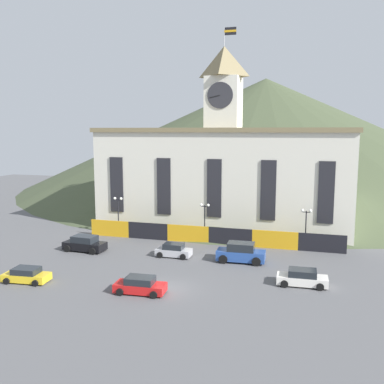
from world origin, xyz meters
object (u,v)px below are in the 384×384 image
street_lamp_right (205,214)px  car_yellow_coupe (26,275)px  street_lamp_far_left (118,208)px  car_red_sedan (140,286)px  car_black_suv (85,244)px  car_blue_van (241,253)px  car_white_taxi (302,278)px  car_silver_hatch (174,251)px  street_lamp_far_right (306,220)px

street_lamp_right → car_yellow_coupe: (-12.23, -18.62, -2.92)m
street_lamp_far_left → car_red_sedan: street_lamp_far_left is taller
street_lamp_far_left → car_yellow_coupe: (-0.38, -18.62, -3.10)m
car_black_suv → car_red_sedan: bearing=140.7°
car_yellow_coupe → car_blue_van: bearing=-152.9°
street_lamp_right → car_white_taxi: bearing=-45.4°
car_silver_hatch → car_black_suv: bearing=-176.8°
car_blue_van → car_white_taxi: bearing=138.2°
car_white_taxi → car_yellow_coupe: car_white_taxi is taller
car_white_taxi → car_silver_hatch: 14.93m
car_silver_hatch → car_blue_van: size_ratio=0.76×
car_blue_van → street_lamp_right: bearing=-53.0°
car_white_taxi → street_lamp_far_right: bearing=88.1°
street_lamp_far_right → car_blue_van: bearing=-132.1°
street_lamp_far_left → car_silver_hatch: size_ratio=1.31×
car_yellow_coupe → car_blue_van: car_blue_van is taller
street_lamp_far_left → car_black_suv: 8.52m
car_yellow_coupe → car_silver_hatch: car_silver_hatch is taller
car_red_sedan → car_white_taxi: bearing=19.6°
street_lamp_right → car_silver_hatch: size_ratio=1.24×
car_yellow_coupe → car_silver_hatch: size_ratio=1.11×
car_white_taxi → car_blue_van: size_ratio=0.88×
street_lamp_right → car_yellow_coupe: 22.47m
car_white_taxi → car_blue_van: 8.44m
car_white_taxi → car_silver_hatch: size_ratio=1.16×
car_black_suv → car_silver_hatch: bearing=-173.3°
car_black_suv → car_blue_van: bearing=-174.4°
street_lamp_far_left → car_white_taxi: bearing=-27.4°
street_lamp_right → car_black_suv: bearing=-147.0°
street_lamp_far_right → car_red_sedan: bearing=-126.1°
car_red_sedan → car_black_suv: size_ratio=0.90×
street_lamp_far_right → car_silver_hatch: bearing=-152.4°
car_red_sedan → car_silver_hatch: 10.99m
street_lamp_far_right → car_blue_van: (-6.45, -7.14, -2.53)m
street_lamp_right → car_red_sedan: (-1.02, -18.27, -2.87)m
street_lamp_far_left → street_lamp_far_right: bearing=0.0°
car_silver_hatch → street_lamp_far_right: bearing=27.1°
car_red_sedan → car_blue_van: 13.07m
street_lamp_right → car_white_taxi: (12.33, -12.52, -2.85)m
street_lamp_far_left → car_black_suv: street_lamp_far_left is taller
car_red_sedan → car_silver_hatch: size_ratio=1.15×
street_lamp_far_right → car_yellow_coupe: size_ratio=1.10×
street_lamp_far_left → car_yellow_coupe: street_lamp_far_left is taller
street_lamp_far_left → car_red_sedan: 21.46m
street_lamp_far_left → car_blue_van: bearing=-22.0°
car_red_sedan → car_blue_van: (6.85, 11.13, 0.29)m
street_lamp_right → street_lamp_far_left: bearing=-180.0°
street_lamp_right → car_black_suv: (-12.33, -7.99, -2.71)m
car_yellow_coupe → car_black_suv: bearing=-94.8°
street_lamp_far_right → car_black_suv: size_ratio=0.96×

